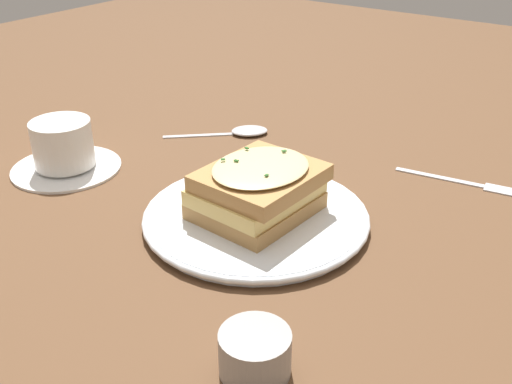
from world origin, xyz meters
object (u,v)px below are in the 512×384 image
(condiment_pot, at_px, (255,353))
(dinner_plate, at_px, (256,217))
(teacup_with_saucer, at_px, (63,149))
(spoon, at_px, (243,131))
(sandwich, at_px, (258,189))
(fork, at_px, (485,186))

(condiment_pot, bearing_deg, dinner_plate, -144.94)
(teacup_with_saucer, xyz_separation_m, spoon, (-0.24, 0.13, -0.03))
(dinner_plate, relative_size, condiment_pot, 4.43)
(condiment_pot, bearing_deg, spoon, -142.59)
(condiment_pot, bearing_deg, sandwich, -145.46)
(fork, relative_size, condiment_pot, 3.18)
(dinner_plate, xyz_separation_m, spoon, (-0.21, -0.17, -0.00))
(fork, bearing_deg, teacup_with_saucer, -68.43)
(dinner_plate, relative_size, sandwich, 1.88)
(fork, distance_m, condiment_pot, 0.44)
(fork, bearing_deg, condiment_pot, -15.42)
(spoon, bearing_deg, condiment_pot, -4.74)
(teacup_with_saucer, height_order, fork, teacup_with_saucer)
(spoon, height_order, condiment_pot, condiment_pot)
(teacup_with_saucer, bearing_deg, sandwich, -145.52)
(spoon, distance_m, condiment_pot, 0.51)
(condiment_pot, bearing_deg, teacup_with_saucer, -110.22)
(dinner_plate, height_order, sandwich, sandwich)
(sandwich, height_order, condiment_pot, sandwich)
(fork, xyz_separation_m, spoon, (0.04, -0.36, 0.00))
(teacup_with_saucer, bearing_deg, dinner_plate, -145.56)
(teacup_with_saucer, xyz_separation_m, condiment_pot, (0.16, 0.43, -0.01))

